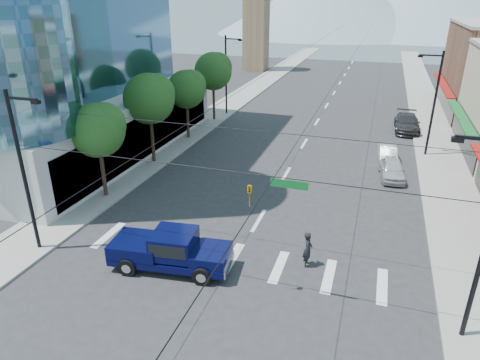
{
  "coord_description": "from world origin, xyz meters",
  "views": [
    {
      "loc": [
        6.3,
        -16.97,
        13.18
      ],
      "look_at": [
        -0.98,
        5.22,
        3.0
      ],
      "focal_mm": 32.0,
      "sensor_mm": 36.0,
      "label": 1
    }
  ],
  "objects_px": {
    "pedestrian": "(308,249)",
    "parked_car_near": "(392,169)",
    "pickup_truck": "(170,249)",
    "parked_car_far": "(407,123)",
    "parked_car_mid": "(388,155)"
  },
  "relations": [
    {
      "from": "parked_car_near",
      "to": "parked_car_far",
      "type": "distance_m",
      "value": 13.66
    },
    {
      "from": "pedestrian",
      "to": "parked_car_far",
      "type": "xyz_separation_m",
      "value": [
        5.65,
        27.32,
        -0.13
      ]
    },
    {
      "from": "pickup_truck",
      "to": "parked_car_far",
      "type": "relative_size",
      "value": 1.1
    },
    {
      "from": "pickup_truck",
      "to": "parked_car_far",
      "type": "height_order",
      "value": "pickup_truck"
    },
    {
      "from": "pickup_truck",
      "to": "parked_car_mid",
      "type": "bearing_deg",
      "value": 54.82
    },
    {
      "from": "pedestrian",
      "to": "parked_car_near",
      "type": "relative_size",
      "value": 0.46
    },
    {
      "from": "parked_car_mid",
      "to": "pickup_truck",
      "type": "bearing_deg",
      "value": -122.67
    },
    {
      "from": "parked_car_far",
      "to": "pedestrian",
      "type": "bearing_deg",
      "value": -102.93
    },
    {
      "from": "parked_car_mid",
      "to": "parked_car_far",
      "type": "distance_m",
      "value": 10.3
    },
    {
      "from": "parked_car_far",
      "to": "pickup_truck",
      "type": "bearing_deg",
      "value": -113.84
    },
    {
      "from": "pickup_truck",
      "to": "parked_car_near",
      "type": "height_order",
      "value": "pickup_truck"
    },
    {
      "from": "parked_car_mid",
      "to": "parked_car_near",
      "type": "bearing_deg",
      "value": -88.35
    },
    {
      "from": "pedestrian",
      "to": "parked_car_mid",
      "type": "height_order",
      "value": "pedestrian"
    },
    {
      "from": "pickup_truck",
      "to": "pedestrian",
      "type": "xyz_separation_m",
      "value": [
        6.72,
        2.42,
        -0.12
      ]
    },
    {
      "from": "pickup_truck",
      "to": "parked_car_mid",
      "type": "height_order",
      "value": "pickup_truck"
    }
  ]
}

